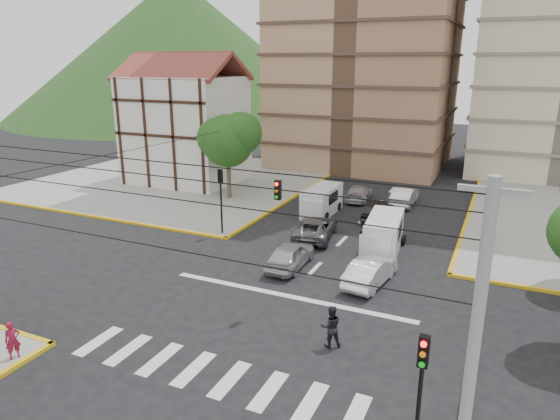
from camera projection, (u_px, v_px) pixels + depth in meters
The scene contains 22 objects.
ground at pixel (278, 306), 24.07m from camera, with size 160.00×160.00×0.00m, color black.
sidewalk_nw at pixel (180, 180), 49.45m from camera, with size 26.00×26.00×0.15m, color gray.
crosswalk_stripes at pixel (212, 374), 18.85m from camera, with size 12.00×2.40×0.01m, color silver.
stop_line at pixel (288, 296), 25.12m from camera, with size 13.00×0.40×0.01m, color silver.
tudor_building at pixel (185, 128), 47.57m from camera, with size 10.80×8.05×12.23m.
distant_hill at pixel (179, 48), 102.97m from camera, with size 70.00×70.00×28.00m, color #224818.
park_fence at pixel (483, 303), 24.40m from camera, with size 0.10×22.50×1.66m, color black, non-canonical shape.
tree_tudor at pixel (229, 138), 41.27m from camera, with size 5.39×4.40×7.43m.
traffic_light_se at pixel (421, 384), 13.28m from camera, with size 0.28×0.22×4.40m.
traffic_light_nw at pixel (221, 191), 33.09m from camera, with size 0.28×0.22×4.40m.
traffic_light_hanging at pixel (257, 199), 20.61m from camera, with size 18.00×9.12×0.92m.
utility_pole_se at pixel (472, 365), 11.28m from camera, with size 1.40×0.28×9.00m.
van_right_lane at pixel (383, 236), 30.62m from camera, with size 2.43×5.10×2.22m.
van_left_lane at pixel (321, 202), 38.12m from camera, with size 1.99×4.70×2.11m.
car_silver_front_left at pixel (290, 255), 28.48m from camera, with size 1.75×4.34×1.48m, color #B1B1B6.
car_white_front_right at pixel (371, 271), 26.32m from camera, with size 1.52×4.37×1.44m, color white.
car_grey_mid_left at pixel (315, 228), 33.20m from camera, with size 2.34×5.08×1.41m, color slate.
car_silver_rear_left at pixel (359, 193), 42.22m from camera, with size 1.80×4.44×1.29m, color silver.
car_darkgrey_mid_right at pixel (378, 210), 36.86m from camera, with size 1.81×4.49×1.53m, color #292A2C.
car_white_rear_right at pixel (404, 196), 40.86m from camera, with size 1.58×4.54×1.50m, color silver.
pedestrian_sw_corner at pixel (13, 340), 19.43m from camera, with size 0.56×0.37×1.55m, color maroon.
pedestrian_crosswalk at pixel (331, 326), 20.46m from camera, with size 0.89×0.69×1.82m, color black.
Camera 1 is at (9.13, -19.72, 11.36)m, focal length 32.00 mm.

